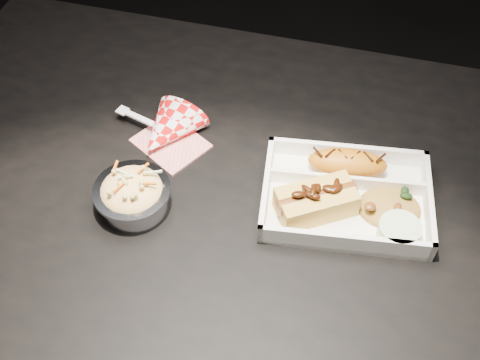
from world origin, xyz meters
name	(u,v)px	position (x,y,z in m)	size (l,w,h in m)	color
dining_table	(240,227)	(0.00, 0.00, 0.66)	(1.20, 0.80, 0.75)	black
food_tray	(345,198)	(0.16, 0.02, 0.76)	(0.27, 0.21, 0.04)	white
fried_pastry	(347,163)	(0.15, 0.08, 0.78)	(0.12, 0.05, 0.04)	#C67113
hotdog	(316,200)	(0.12, -0.01, 0.78)	(0.13, 0.11, 0.06)	gold
fried_rice_mound	(391,203)	(0.23, 0.02, 0.77)	(0.09, 0.08, 0.03)	#AE7F32
cupcake_liner	(399,232)	(0.24, -0.03, 0.77)	(0.06, 0.06, 0.03)	beige
foil_coleslaw_cup	(132,194)	(-0.15, -0.06, 0.78)	(0.11, 0.11, 0.07)	silver
napkin_fork	(166,132)	(-0.15, 0.08, 0.77)	(0.18, 0.14, 0.10)	red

